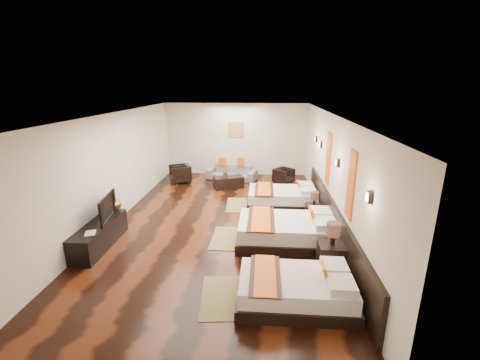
# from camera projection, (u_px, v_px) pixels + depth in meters

# --- Properties ---
(floor) EXTENTS (5.50, 9.50, 0.01)m
(floor) POSITION_uv_depth(u_px,v_px,m) (220.00, 222.00, 8.41)
(floor) COLOR black
(floor) RESTS_ON ground
(ceiling) EXTENTS (5.50, 9.50, 0.01)m
(ceiling) POSITION_uv_depth(u_px,v_px,m) (218.00, 114.00, 7.60)
(ceiling) COLOR white
(ceiling) RESTS_ON floor
(back_wall) EXTENTS (5.50, 0.01, 2.80)m
(back_wall) POSITION_uv_depth(u_px,v_px,m) (236.00, 140.00, 12.54)
(back_wall) COLOR silver
(back_wall) RESTS_ON floor
(left_wall) EXTENTS (0.01, 9.50, 2.80)m
(left_wall) POSITION_uv_depth(u_px,v_px,m) (114.00, 169.00, 8.21)
(left_wall) COLOR silver
(left_wall) RESTS_ON floor
(right_wall) EXTENTS (0.01, 9.50, 2.80)m
(right_wall) POSITION_uv_depth(u_px,v_px,m) (331.00, 173.00, 7.81)
(right_wall) COLOR silver
(right_wall) RESTS_ON floor
(headboard_panel) EXTENTS (0.08, 6.60, 0.90)m
(headboard_panel) POSITION_uv_depth(u_px,v_px,m) (332.00, 222.00, 7.32)
(headboard_panel) COLOR black
(headboard_panel) RESTS_ON floor
(bed_near) EXTENTS (1.92, 1.21, 0.73)m
(bed_near) POSITION_uv_depth(u_px,v_px,m) (297.00, 289.00, 5.26)
(bed_near) COLOR black
(bed_near) RESTS_ON floor
(bed_mid) EXTENTS (2.27, 1.43, 0.87)m
(bed_mid) POSITION_uv_depth(u_px,v_px,m) (288.00, 231.00, 7.22)
(bed_mid) COLOR black
(bed_mid) RESTS_ON floor
(bed_far) EXTENTS (2.04, 1.28, 0.78)m
(bed_far) POSITION_uv_depth(u_px,v_px,m) (283.00, 197.00, 9.46)
(bed_far) COLOR black
(bed_far) RESTS_ON floor
(nightstand_a) EXTENTS (0.50, 0.50, 0.99)m
(nightstand_a) POSITION_uv_depth(u_px,v_px,m) (331.00, 254.00, 6.15)
(nightstand_a) COLOR black
(nightstand_a) RESTS_ON floor
(nightstand_b) EXTENTS (0.41, 0.41, 0.81)m
(nightstand_b) POSITION_uv_depth(u_px,v_px,m) (313.00, 211.00, 8.40)
(nightstand_b) COLOR black
(nightstand_b) RESTS_ON floor
(jute_mat_near) EXTENTS (0.88, 1.28, 0.01)m
(jute_mat_near) POSITION_uv_depth(u_px,v_px,m) (224.00, 297.00, 5.45)
(jute_mat_near) COLOR olive
(jute_mat_near) RESTS_ON floor
(jute_mat_mid) EXTENTS (0.78, 1.22, 0.01)m
(jute_mat_mid) POSITION_uv_depth(u_px,v_px,m) (228.00, 238.00, 7.52)
(jute_mat_mid) COLOR olive
(jute_mat_mid) RESTS_ON floor
(jute_mat_far) EXTENTS (0.80, 1.23, 0.01)m
(jute_mat_far) POSITION_uv_depth(u_px,v_px,m) (239.00, 205.00, 9.59)
(jute_mat_far) COLOR olive
(jute_mat_far) RESTS_ON floor
(tv_console) EXTENTS (0.50, 1.80, 0.55)m
(tv_console) POSITION_uv_depth(u_px,v_px,m) (100.00, 235.00, 7.08)
(tv_console) COLOR black
(tv_console) RESTS_ON floor
(tv) EXTENTS (0.28, 1.02, 0.58)m
(tv) POSITION_uv_depth(u_px,v_px,m) (103.00, 208.00, 7.11)
(tv) COLOR black
(tv) RESTS_ON tv_console
(book) EXTENTS (0.29, 0.33, 0.03)m
(book) POSITION_uv_depth(u_px,v_px,m) (85.00, 234.00, 6.49)
(book) COLOR black
(book) RESTS_ON tv_console
(figurine) EXTENTS (0.42, 0.42, 0.38)m
(figurine) POSITION_uv_depth(u_px,v_px,m) (113.00, 203.00, 7.69)
(figurine) COLOR brown
(figurine) RESTS_ON tv_console
(sofa) EXTENTS (1.99, 1.14, 0.55)m
(sofa) POSITION_uv_depth(u_px,v_px,m) (232.00, 172.00, 12.14)
(sofa) COLOR slate
(sofa) RESTS_ON floor
(armchair_left) EXTENTS (0.96, 0.95, 0.65)m
(armchair_left) POSITION_uv_depth(u_px,v_px,m) (180.00, 174.00, 11.74)
(armchair_left) COLOR black
(armchair_left) RESTS_ON floor
(armchair_right) EXTENTS (0.87, 0.87, 0.57)m
(armchair_right) POSITION_uv_depth(u_px,v_px,m) (284.00, 176.00, 11.62)
(armchair_right) COLOR black
(armchair_right) RESTS_ON floor
(coffee_table) EXTENTS (1.11, 0.84, 0.40)m
(coffee_table) POSITION_uv_depth(u_px,v_px,m) (229.00, 182.00, 11.16)
(coffee_table) COLOR black
(coffee_table) RESTS_ON floor
(table_plant) EXTENTS (0.33, 0.31, 0.29)m
(table_plant) POSITION_uv_depth(u_px,v_px,m) (226.00, 173.00, 11.03)
(table_plant) COLOR #26531B
(table_plant) RESTS_ON coffee_table
(orange_panel_a) EXTENTS (0.04, 0.40, 1.30)m
(orange_panel_a) POSITION_uv_depth(u_px,v_px,m) (351.00, 185.00, 5.91)
(orange_panel_a) COLOR #D86014
(orange_panel_a) RESTS_ON right_wall
(orange_panel_b) EXTENTS (0.04, 0.40, 1.30)m
(orange_panel_b) POSITION_uv_depth(u_px,v_px,m) (329.00, 158.00, 8.01)
(orange_panel_b) COLOR #D86014
(orange_panel_b) RESTS_ON right_wall
(sconce_near) EXTENTS (0.07, 0.12, 0.18)m
(sconce_near) POSITION_uv_depth(u_px,v_px,m) (369.00, 197.00, 4.82)
(sconce_near) COLOR black
(sconce_near) RESTS_ON right_wall
(sconce_mid) EXTENTS (0.07, 0.12, 0.18)m
(sconce_mid) POSITION_uv_depth(u_px,v_px,m) (337.00, 163.00, 6.92)
(sconce_mid) COLOR black
(sconce_mid) RESTS_ON right_wall
(sconce_far) EXTENTS (0.07, 0.12, 0.18)m
(sconce_far) POSITION_uv_depth(u_px,v_px,m) (321.00, 145.00, 9.02)
(sconce_far) COLOR black
(sconce_far) RESTS_ON right_wall
(sconce_lounge) EXTENTS (0.07, 0.12, 0.18)m
(sconce_lounge) POSITION_uv_depth(u_px,v_px,m) (316.00, 139.00, 9.88)
(sconce_lounge) COLOR black
(sconce_lounge) RESTS_ON right_wall
(gold_artwork) EXTENTS (0.60, 0.04, 0.60)m
(gold_artwork) POSITION_uv_depth(u_px,v_px,m) (236.00, 129.00, 12.41)
(gold_artwork) COLOR #AD873F
(gold_artwork) RESTS_ON back_wall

